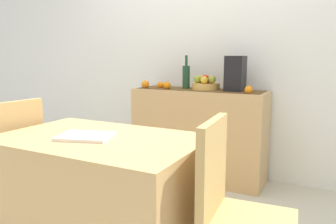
# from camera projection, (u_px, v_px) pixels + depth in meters

# --- Properties ---
(ground_plane) EXTENTS (6.40, 6.40, 0.02)m
(ground_plane) POSITION_uv_depth(u_px,v_px,m) (140.00, 215.00, 2.50)
(ground_plane) COLOR beige
(ground_plane) RESTS_ON ground
(room_wall_rear) EXTENTS (6.40, 0.06, 2.70)m
(room_wall_rear) POSITION_uv_depth(u_px,v_px,m) (201.00, 40.00, 3.31)
(room_wall_rear) COLOR white
(room_wall_rear) RESTS_ON ground
(sideboard_console) EXTENTS (1.28, 0.42, 0.87)m
(sideboard_console) POSITION_uv_depth(u_px,v_px,m) (199.00, 134.00, 3.19)
(sideboard_console) COLOR tan
(sideboard_console) RESTS_ON ground
(table_runner) EXTENTS (1.20, 0.32, 0.01)m
(table_runner) POSITION_uv_depth(u_px,v_px,m) (199.00, 90.00, 3.12)
(table_runner) COLOR brown
(table_runner) RESTS_ON sideboard_console
(fruit_bowl) EXTENTS (0.26, 0.26, 0.06)m
(fruit_bowl) POSITION_uv_depth(u_px,v_px,m) (206.00, 86.00, 3.08)
(fruit_bowl) COLOR gold
(fruit_bowl) RESTS_ON table_runner
(apple_rear) EXTENTS (0.07, 0.07, 0.07)m
(apple_rear) POSITION_uv_depth(u_px,v_px,m) (208.00, 79.00, 3.15)
(apple_rear) COLOR #BC3821
(apple_rear) RESTS_ON fruit_bowl
(apple_right) EXTENTS (0.07, 0.07, 0.07)m
(apple_right) POSITION_uv_depth(u_px,v_px,m) (204.00, 80.00, 2.99)
(apple_right) COLOR gold
(apple_right) RESTS_ON fruit_bowl
(apple_center) EXTENTS (0.07, 0.07, 0.07)m
(apple_center) POSITION_uv_depth(u_px,v_px,m) (198.00, 79.00, 3.08)
(apple_center) COLOR #87A62E
(apple_center) RESTS_ON fruit_bowl
(apple_left) EXTENTS (0.07, 0.07, 0.07)m
(apple_left) POSITION_uv_depth(u_px,v_px,m) (212.00, 79.00, 3.02)
(apple_left) COLOR #969C36
(apple_left) RESTS_ON fruit_bowl
(apple_upper) EXTENTS (0.07, 0.07, 0.07)m
(apple_upper) POSITION_uv_depth(u_px,v_px,m) (201.00, 79.00, 3.14)
(apple_upper) COLOR gold
(apple_upper) RESTS_ON fruit_bowl
(apple_front) EXTENTS (0.08, 0.08, 0.08)m
(apple_front) POSITION_uv_depth(u_px,v_px,m) (205.00, 79.00, 3.07)
(apple_front) COLOR red
(apple_front) RESTS_ON fruit_bowl
(wine_bottle) EXTENTS (0.07, 0.07, 0.32)m
(wine_bottle) POSITION_uv_depth(u_px,v_px,m) (186.00, 77.00, 3.16)
(wine_bottle) COLOR #1C4125
(wine_bottle) RESTS_ON sideboard_console
(coffee_maker) EXTENTS (0.16, 0.18, 0.32)m
(coffee_maker) POSITION_uv_depth(u_px,v_px,m) (235.00, 74.00, 2.93)
(coffee_maker) COLOR black
(coffee_maker) RESTS_ON sideboard_console
(orange_loose_mid) EXTENTS (0.07, 0.07, 0.07)m
(orange_loose_mid) POSITION_uv_depth(u_px,v_px,m) (167.00, 85.00, 3.17)
(orange_loose_mid) COLOR orange
(orange_loose_mid) RESTS_ON sideboard_console
(orange_loose_far) EXTENTS (0.07, 0.07, 0.07)m
(orange_loose_far) POSITION_uv_depth(u_px,v_px,m) (161.00, 85.00, 3.24)
(orange_loose_far) COLOR orange
(orange_loose_far) RESTS_ON sideboard_console
(orange_loose_end) EXTENTS (0.08, 0.08, 0.08)m
(orange_loose_end) POSITION_uv_depth(u_px,v_px,m) (145.00, 84.00, 3.27)
(orange_loose_end) COLOR orange
(orange_loose_end) RESTS_ON sideboard_console
(orange_loose_near_bowl) EXTENTS (0.07, 0.07, 0.07)m
(orange_loose_near_bowl) POSITION_uv_depth(u_px,v_px,m) (249.00, 90.00, 2.78)
(orange_loose_near_bowl) COLOR orange
(orange_loose_near_bowl) RESTS_ON sideboard_console
(dining_table) EXTENTS (1.14, 0.73, 0.74)m
(dining_table) POSITION_uv_depth(u_px,v_px,m) (101.00, 200.00, 1.88)
(dining_table) COLOR tan
(dining_table) RESTS_ON ground
(open_book) EXTENTS (0.33, 0.29, 0.02)m
(open_book) POSITION_uv_depth(u_px,v_px,m) (85.00, 136.00, 1.79)
(open_book) COLOR white
(open_book) RESTS_ON dining_table
(chair_near_window) EXTENTS (0.43, 0.43, 0.90)m
(chair_near_window) POSITION_uv_depth(u_px,v_px,m) (6.00, 190.00, 2.27)
(chair_near_window) COLOR tan
(chair_near_window) RESTS_ON ground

